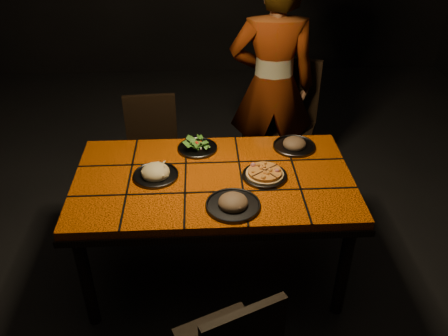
{
  "coord_description": "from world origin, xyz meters",
  "views": [
    {
      "loc": [
        -0.06,
        -2.25,
        2.29
      ],
      "look_at": [
        0.06,
        -0.02,
        0.82
      ],
      "focal_mm": 38.0,
      "sensor_mm": 36.0,
      "label": 1
    }
  ],
  "objects_px": {
    "plate_pizza": "(265,174)",
    "diner": "(272,87)",
    "chair_far_right": "(286,115)",
    "plate_pasta": "(156,173)",
    "dining_table": "(213,188)",
    "chair_far_left": "(152,145)"
  },
  "relations": [
    {
      "from": "dining_table",
      "to": "diner",
      "type": "distance_m",
      "value": 1.1
    },
    {
      "from": "dining_table",
      "to": "plate_pizza",
      "type": "xyz_separation_m",
      "value": [
        0.29,
        -0.02,
        0.1
      ]
    },
    {
      "from": "plate_pizza",
      "to": "diner",
      "type": "bearing_deg",
      "value": 80.01
    },
    {
      "from": "chair_far_left",
      "to": "plate_pasta",
      "type": "distance_m",
      "value": 0.87
    },
    {
      "from": "dining_table",
      "to": "plate_pizza",
      "type": "height_order",
      "value": "plate_pizza"
    },
    {
      "from": "dining_table",
      "to": "plate_pasta",
      "type": "distance_m",
      "value": 0.35
    },
    {
      "from": "plate_pizza",
      "to": "dining_table",
      "type": "bearing_deg",
      "value": 176.57
    },
    {
      "from": "diner",
      "to": "chair_far_right",
      "type": "bearing_deg",
      "value": -140.59
    },
    {
      "from": "chair_far_left",
      "to": "plate_pizza",
      "type": "bearing_deg",
      "value": -53.02
    },
    {
      "from": "dining_table",
      "to": "chair_far_right",
      "type": "xyz_separation_m",
      "value": [
        0.61,
        1.07,
        -0.09
      ]
    },
    {
      "from": "chair_far_left",
      "to": "plate_pizza",
      "type": "relative_size",
      "value": 2.79
    },
    {
      "from": "plate_pizza",
      "to": "plate_pasta",
      "type": "xyz_separation_m",
      "value": [
        -0.63,
        0.04,
        0.01
      ]
    },
    {
      "from": "chair_far_left",
      "to": "plate_pizza",
      "type": "xyz_separation_m",
      "value": [
        0.73,
        -0.85,
        0.28
      ]
    },
    {
      "from": "chair_far_left",
      "to": "plate_pizza",
      "type": "distance_m",
      "value": 1.15
    },
    {
      "from": "plate_pasta",
      "to": "plate_pizza",
      "type": "bearing_deg",
      "value": -3.37
    },
    {
      "from": "dining_table",
      "to": "plate_pizza",
      "type": "relative_size",
      "value": 5.34
    },
    {
      "from": "diner",
      "to": "plate_pizza",
      "type": "relative_size",
      "value": 5.75
    },
    {
      "from": "chair_far_right",
      "to": "chair_far_left",
      "type": "bearing_deg",
      "value": -145.52
    },
    {
      "from": "chair_far_right",
      "to": "plate_pasta",
      "type": "distance_m",
      "value": 1.43
    },
    {
      "from": "dining_table",
      "to": "diner",
      "type": "height_order",
      "value": "diner"
    },
    {
      "from": "plate_pasta",
      "to": "dining_table",
      "type": "bearing_deg",
      "value": -3.31
    },
    {
      "from": "plate_pizza",
      "to": "plate_pasta",
      "type": "distance_m",
      "value": 0.63
    }
  ]
}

